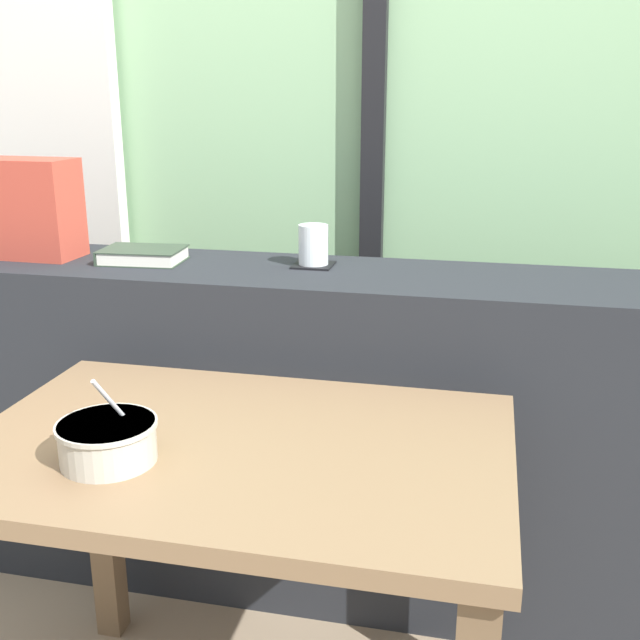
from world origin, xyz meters
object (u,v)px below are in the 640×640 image
at_px(coaster_square, 313,265).
at_px(juice_glass, 313,246).
at_px(breakfast_table, 239,501).
at_px(throw_pillow, 18,208).
at_px(closed_book, 142,255).
at_px(soup_bowl, 108,442).

distance_m(coaster_square, juice_glass, 0.05).
height_order(breakfast_table, throw_pillow, throw_pillow).
distance_m(coaster_square, throw_pillow, 0.81).
bearing_deg(closed_book, coaster_square, 6.43).
height_order(juice_glass, throw_pillow, throw_pillow).
height_order(breakfast_table, soup_bowl, soup_bowl).
bearing_deg(soup_bowl, breakfast_table, 32.80).
bearing_deg(coaster_square, soup_bowl, -102.71).
xyz_separation_m(coaster_square, juice_glass, (0.00, 0.00, 0.05)).
xyz_separation_m(breakfast_table, coaster_square, (-0.01, 0.66, 0.30)).
relative_size(breakfast_table, coaster_square, 9.84).
bearing_deg(juice_glass, soup_bowl, -102.71).
relative_size(coaster_square, closed_book, 0.46).
bearing_deg(coaster_square, throw_pillow, -176.30).
relative_size(juice_glass, soup_bowl, 0.59).
height_order(coaster_square, juice_glass, juice_glass).
distance_m(breakfast_table, juice_glass, 0.75).
distance_m(breakfast_table, throw_pillow, 1.10).
bearing_deg(breakfast_table, juice_glass, 90.94).
height_order(closed_book, throw_pillow, throw_pillow).
height_order(closed_book, soup_bowl, closed_book).
relative_size(breakfast_table, soup_bowl, 5.77).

